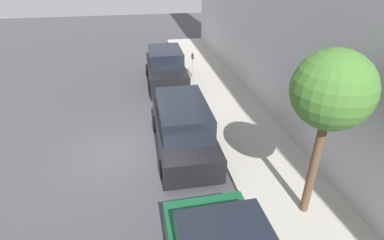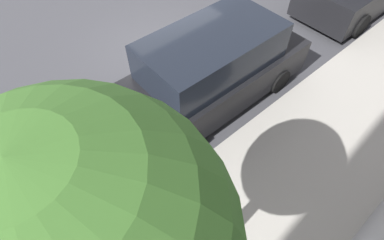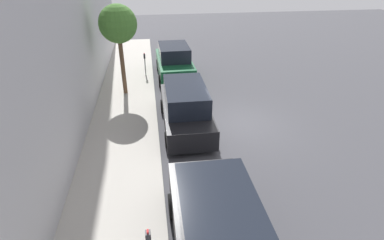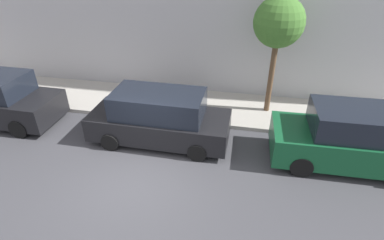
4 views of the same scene
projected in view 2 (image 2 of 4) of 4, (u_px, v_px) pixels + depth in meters
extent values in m
plane|color=#424247|center=(159.00, 53.00, 8.63)|extent=(60.00, 60.00, 0.00)
cube|color=#B2ADA3|center=(303.00, 165.00, 6.23)|extent=(2.95, 32.00, 0.15)
cube|color=black|center=(210.00, 80.00, 7.00)|extent=(1.95, 4.92, 0.84)
cube|color=black|center=(212.00, 51.00, 6.34)|extent=(1.70, 3.12, 0.84)
cylinder|color=black|center=(227.00, 46.00, 8.30)|extent=(0.22, 0.63, 0.63)
cylinder|color=black|center=(278.00, 80.00, 7.45)|extent=(0.22, 0.63, 0.63)
cylinder|color=black|center=(136.00, 99.00, 7.05)|extent=(0.22, 0.63, 0.63)
cylinder|color=black|center=(186.00, 148.00, 6.20)|extent=(0.22, 0.63, 0.63)
cylinder|color=black|center=(307.00, 1.00, 9.72)|extent=(0.22, 0.72, 0.72)
cylinder|color=black|center=(360.00, 26.00, 8.84)|extent=(0.22, 0.72, 0.72)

